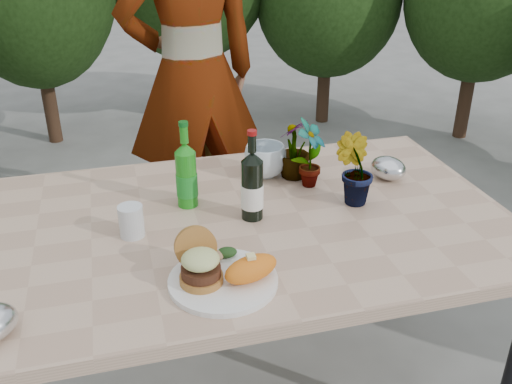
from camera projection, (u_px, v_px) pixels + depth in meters
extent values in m
cube|color=tan|center=(249.00, 224.00, 1.75)|extent=(1.60, 1.00, 0.04)
cylinder|color=black|center=(35.00, 281.00, 2.12)|extent=(0.05, 0.05, 0.71)
cylinder|color=black|center=(388.00, 230.00, 2.45)|extent=(0.05, 0.05, 0.71)
cylinder|color=#382316|center=(52.00, 114.00, 4.22)|extent=(0.10, 0.10, 0.42)
cylinder|color=#382316|center=(194.00, 90.00, 4.62)|extent=(0.10, 0.10, 0.50)
cylinder|color=#382316|center=(323.00, 98.00, 4.62)|extent=(0.10, 0.10, 0.38)
cylinder|color=#382316|center=(464.00, 109.00, 4.29)|extent=(0.10, 0.10, 0.44)
cylinder|color=white|center=(223.00, 281.00, 1.44)|extent=(0.28, 0.28, 0.01)
cylinder|color=#B7722D|center=(201.00, 278.00, 1.42)|extent=(0.11, 0.11, 0.02)
cylinder|color=#472314|center=(201.00, 271.00, 1.41)|extent=(0.10, 0.10, 0.02)
ellipsoid|color=beige|center=(200.00, 259.00, 1.40)|extent=(0.10, 0.10, 0.04)
cylinder|color=#B7722D|center=(196.00, 247.00, 1.47)|extent=(0.11, 0.06, 0.11)
ellipsoid|color=orange|center=(251.00, 269.00, 1.42)|extent=(0.17, 0.12, 0.06)
ellipsoid|color=olive|center=(216.00, 255.00, 1.51)|extent=(0.04, 0.04, 0.02)
ellipsoid|color=#193814|center=(227.00, 252.00, 1.52)|extent=(0.06, 0.04, 0.03)
cylinder|color=black|center=(252.00, 190.00, 1.71)|extent=(0.07, 0.07, 0.19)
cylinder|color=white|center=(252.00, 196.00, 1.72)|extent=(0.07, 0.07, 0.07)
cone|color=black|center=(252.00, 157.00, 1.66)|extent=(0.07, 0.07, 0.03)
cylinder|color=black|center=(252.00, 143.00, 1.64)|extent=(0.02, 0.02, 0.05)
cylinder|color=maroon|center=(252.00, 133.00, 1.62)|extent=(0.03, 0.03, 0.01)
cylinder|color=#1B8818|center=(187.00, 179.00, 1.78)|extent=(0.07, 0.07, 0.18)
cylinder|color=#198C26|center=(187.00, 184.00, 1.79)|extent=(0.07, 0.07, 0.07)
cone|color=#1B8818|center=(185.00, 148.00, 1.73)|extent=(0.07, 0.07, 0.03)
cylinder|color=#1B8818|center=(184.00, 134.00, 1.71)|extent=(0.03, 0.03, 0.05)
cylinder|color=#0C5919|center=(183.00, 124.00, 1.70)|extent=(0.03, 0.03, 0.01)
cylinder|color=silver|center=(131.00, 221.00, 1.63)|extent=(0.07, 0.07, 0.09)
imported|color=#23561D|center=(310.00, 154.00, 1.89)|extent=(0.15, 0.15, 0.24)
imported|color=#24551D|center=(354.00, 170.00, 1.79)|extent=(0.16, 0.16, 0.23)
imported|color=#28581E|center=(294.00, 149.00, 1.96)|extent=(0.17, 0.17, 0.21)
imported|color=silver|center=(265.00, 161.00, 1.99)|extent=(0.17, 0.17, 0.11)
ellipsoid|color=silver|center=(388.00, 168.00, 1.98)|extent=(0.15, 0.16, 0.08)
imported|color=#906248|center=(192.00, 76.00, 2.58)|extent=(0.74, 0.57, 1.82)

